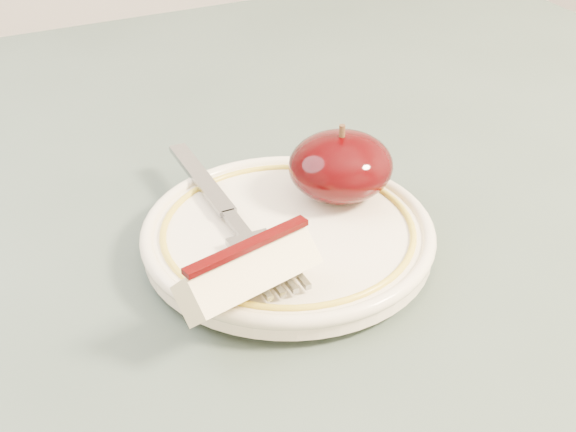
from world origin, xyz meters
name	(u,v)px	position (x,y,z in m)	size (l,w,h in m)	color
table	(322,314)	(0.00, 0.00, 0.66)	(0.90, 0.90, 0.75)	brown
plate	(288,235)	(-0.04, -0.03, 0.76)	(0.19, 0.19, 0.02)	beige
apple_half	(341,166)	(0.01, 0.00, 0.79)	(0.07, 0.07, 0.05)	black
apple_wedge	(249,273)	(-0.09, -0.08, 0.79)	(0.09, 0.05, 0.04)	beige
fork	(229,214)	(-0.07, 0.00, 0.77)	(0.03, 0.19, 0.00)	gray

